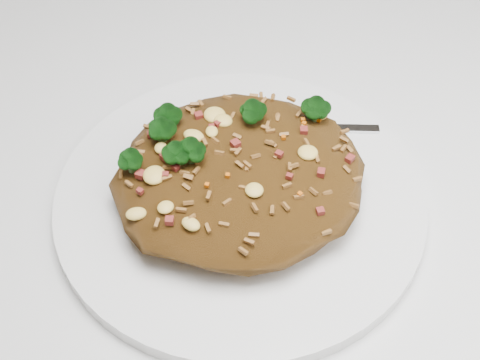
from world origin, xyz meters
name	(u,v)px	position (x,y,z in m)	size (l,w,h in m)	color
dining_table	(139,249)	(0.00, 0.00, 0.66)	(1.20, 0.80, 0.75)	silver
plate	(240,198)	(0.08, -0.05, 0.76)	(0.30, 0.30, 0.01)	white
fried_rice	(239,168)	(0.08, -0.05, 0.79)	(0.20, 0.18, 0.06)	brown
fork	(296,127)	(0.15, 0.00, 0.77)	(0.16, 0.07, 0.00)	silver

